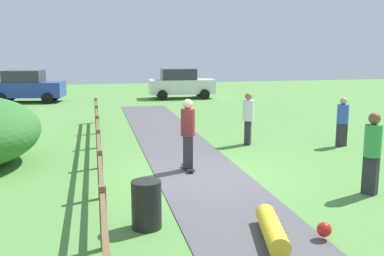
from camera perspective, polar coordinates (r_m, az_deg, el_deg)
name	(u,v)px	position (r m, az deg, el deg)	size (l,w,h in m)	color
ground_plane	(201,175)	(11.79, 1.19, -6.05)	(60.00, 60.00, 0.00)	#568E42
asphalt_path	(201,175)	(11.79, 1.19, -6.01)	(2.40, 28.00, 0.02)	#515156
wooden_fence	(99,156)	(11.31, -11.73, -3.48)	(0.12, 18.12, 1.10)	brown
trash_bin	(147,205)	(8.43, -5.82, -9.69)	(0.56, 0.56, 0.90)	black
skater_riding	(188,131)	(11.96, -0.53, -0.33)	(0.40, 0.81, 1.94)	black
skater_fallen	(276,229)	(8.10, 10.65, -12.58)	(1.37, 1.62, 0.36)	yellow
bystander_white	(248,116)	(15.36, 7.17, 1.52)	(0.51, 0.51, 1.79)	#2D2D33
bystander_green	(372,149)	(10.87, 21.99, -2.52)	(0.53, 0.53, 1.89)	#2D2D33
bystander_blue	(343,120)	(15.83, 18.63, 1.02)	(0.45, 0.45, 1.66)	#2D2D33
parked_car_blue	(27,86)	(28.87, -20.29, 5.01)	(4.43, 2.54, 1.92)	#283D99
parked_car_white	(181,84)	(29.13, -1.44, 5.69)	(4.27, 2.14, 1.92)	silver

